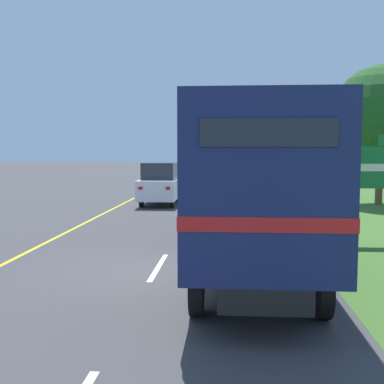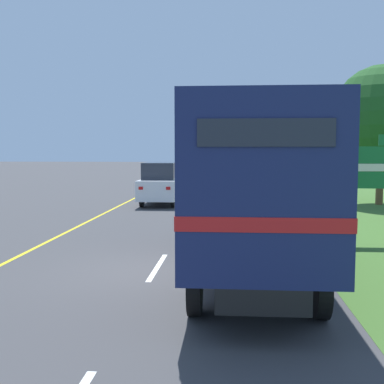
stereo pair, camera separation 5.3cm
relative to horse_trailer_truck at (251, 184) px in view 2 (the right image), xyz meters
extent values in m
plane|color=#3D3D3F|center=(-2.11, 0.28, -1.97)|extent=(200.00, 200.00, 0.00)
cube|color=yellow|center=(-5.81, 9.13, -1.97)|extent=(0.12, 48.64, 0.01)
cube|color=white|center=(-2.11, 0.64, -1.97)|extent=(0.12, 2.60, 0.01)
cube|color=white|center=(-2.11, 7.24, -1.97)|extent=(0.12, 2.60, 0.01)
cube|color=white|center=(-2.11, 13.84, -1.97)|extent=(0.12, 2.60, 0.01)
cube|color=white|center=(-2.11, 20.44, -1.97)|extent=(0.12, 2.60, 0.01)
cube|color=white|center=(-2.11, 27.04, -1.97)|extent=(0.12, 2.60, 0.01)
cylinder|color=black|center=(-1.01, 3.83, -1.47)|extent=(0.22, 1.00, 1.00)
cylinder|color=black|center=(1.01, 3.83, -1.47)|extent=(0.22, 1.00, 1.00)
cylinder|color=black|center=(-1.01, -2.52, -1.47)|extent=(0.22, 1.00, 1.00)
cylinder|color=black|center=(1.01, -2.52, -1.47)|extent=(0.22, 1.00, 1.00)
cube|color=black|center=(0.00, 0.28, -1.29)|extent=(1.29, 8.47, 0.36)
cube|color=navy|center=(0.00, -0.77, 0.22)|extent=(2.34, 6.37, 2.65)
cube|color=red|center=(0.00, -0.77, -0.25)|extent=(2.36, 6.39, 0.20)
cube|color=#232833|center=(0.00, -3.97, 0.95)|extent=(1.75, 0.03, 0.36)
cube|color=navy|center=(0.00, 3.46, -0.16)|extent=(2.25, 2.10, 1.90)
cube|color=#283342|center=(0.00, 4.52, 0.08)|extent=(1.99, 0.03, 0.85)
cylinder|color=black|center=(-4.62, 14.86, -1.64)|extent=(0.16, 0.66, 0.66)
cylinder|color=black|center=(-3.14, 14.86, -1.64)|extent=(0.16, 0.66, 0.66)
cylinder|color=black|center=(-4.62, 12.19, -1.64)|extent=(0.16, 0.66, 0.66)
cylinder|color=black|center=(-3.14, 12.19, -1.64)|extent=(0.16, 0.66, 0.66)
cube|color=white|center=(-3.88, 13.52, -1.17)|extent=(1.80, 4.31, 0.95)
cube|color=#282D38|center=(-3.88, 13.35, -0.29)|extent=(1.55, 2.37, 0.81)
cube|color=red|center=(-4.51, 11.36, -1.00)|extent=(0.20, 0.03, 0.14)
cube|color=red|center=(-3.25, 11.36, -1.00)|extent=(0.20, 0.03, 0.14)
cylinder|color=#9E9EA3|center=(2.68, 3.97, -0.57)|extent=(0.09, 0.09, 2.80)
cube|color=#196B33|center=(3.40, 3.97, 0.23)|extent=(2.06, 0.06, 1.21)
cube|color=silver|center=(3.40, 3.94, 0.23)|extent=(1.61, 0.02, 0.22)
cylinder|color=brown|center=(6.94, 14.21, -0.69)|extent=(0.35, 0.35, 2.56)
sphere|color=#1E511E|center=(6.94, 14.21, 2.49)|extent=(4.76, 4.76, 4.76)
cylinder|color=white|center=(1.91, 2.10, -1.50)|extent=(0.07, 0.07, 0.95)
cylinder|color=orange|center=(1.91, 2.10, -1.23)|extent=(0.08, 0.08, 0.10)
camera|label=1|loc=(-0.50, -10.19, 0.72)|focal=45.00mm
camera|label=2|loc=(-0.44, -10.19, 0.72)|focal=45.00mm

